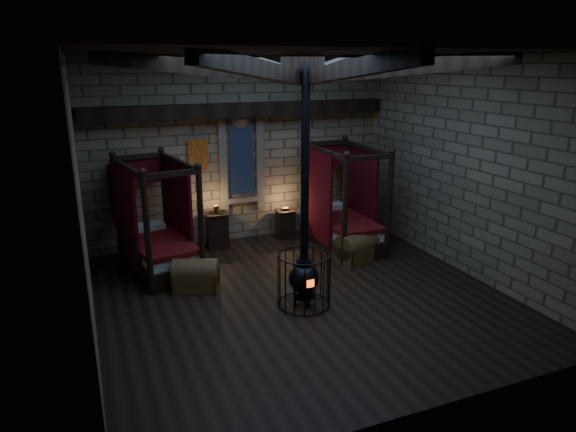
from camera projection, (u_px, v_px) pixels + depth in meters
name	position (u px, v px, depth m)	size (l,w,h in m)	color
room	(300.00, 83.00, 8.31)	(7.02, 7.02, 4.29)	black
bed_left	(158.00, 243.00, 10.36)	(1.47, 2.29, 2.23)	black
bed_right	(342.00, 222.00, 11.74)	(1.19, 2.21, 2.28)	black
trunk_left	(196.00, 276.00, 9.50)	(0.95, 0.79, 0.60)	brown
trunk_right	(356.00, 248.00, 10.88)	(1.00, 0.80, 0.64)	brown
nightstand_left	(217.00, 230.00, 11.64)	(0.55, 0.53, 0.99)	black
nightstand_right	(285.00, 224.00, 12.30)	(0.46, 0.44, 0.75)	black
stove	(304.00, 274.00, 8.78)	(0.92, 0.92, 4.05)	black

